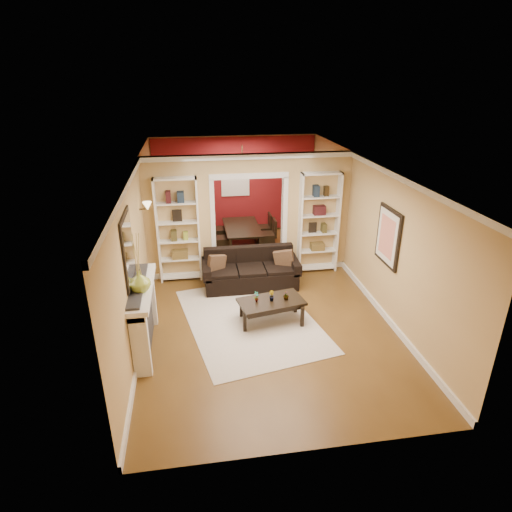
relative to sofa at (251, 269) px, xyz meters
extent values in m
plane|color=brown|center=(0.07, -0.45, -0.40)|extent=(8.00, 8.00, 0.00)
plane|color=white|center=(0.07, -0.45, 2.30)|extent=(8.00, 8.00, 0.00)
plane|color=tan|center=(0.07, 3.55, 0.95)|extent=(8.00, 0.00, 8.00)
plane|color=tan|center=(0.07, -4.45, 0.95)|extent=(8.00, 0.00, 8.00)
plane|color=tan|center=(-2.18, -0.45, 0.95)|extent=(0.00, 8.00, 8.00)
plane|color=tan|center=(2.32, -0.45, 0.95)|extent=(0.00, 8.00, 8.00)
cube|color=tan|center=(0.07, 0.75, 0.95)|extent=(4.50, 0.15, 2.70)
cube|color=maroon|center=(0.07, 3.52, 0.92)|extent=(4.44, 0.04, 2.64)
cube|color=#8CA5CC|center=(0.07, 3.48, 1.15)|extent=(0.78, 0.03, 0.98)
cube|color=beige|center=(-0.21, -1.36, -0.39)|extent=(2.78, 3.48, 0.01)
cube|color=black|center=(0.00, 0.00, 0.00)|extent=(2.04, 0.88, 0.80)
cube|color=brown|center=(-0.72, -0.02, 0.18)|extent=(0.40, 0.27, 0.39)
cube|color=brown|center=(0.72, -0.02, 0.20)|extent=(0.43, 0.26, 0.41)
cube|color=black|center=(0.17, -1.48, -0.18)|extent=(1.27, 0.85, 0.44)
imported|color=#336626|center=(-0.10, -1.48, 0.15)|extent=(0.13, 0.13, 0.21)
imported|color=#336626|center=(0.17, -1.48, 0.14)|extent=(0.11, 0.13, 0.19)
imported|color=#336626|center=(0.44, -1.48, 0.13)|extent=(0.14, 0.14, 0.18)
cube|color=white|center=(-1.48, 0.58, 0.75)|extent=(0.90, 0.30, 2.30)
cube|color=white|center=(1.62, 0.58, 0.75)|extent=(0.90, 0.30, 2.30)
cube|color=white|center=(-2.02, -1.95, 0.18)|extent=(0.32, 1.70, 1.16)
imported|color=#8FA434|center=(-2.02, -2.14, 0.93)|extent=(0.43, 0.43, 0.34)
cube|color=silver|center=(-2.16, -1.95, 1.40)|extent=(0.03, 0.95, 1.10)
cube|color=#FFE0A5|center=(-2.08, 0.10, 1.43)|extent=(0.18, 0.18, 0.22)
cube|color=black|center=(2.28, -1.45, 1.15)|extent=(0.04, 0.85, 1.05)
imported|color=black|center=(0.13, 2.27, -0.11)|extent=(1.62, 0.90, 0.57)
cube|color=black|center=(-0.42, 1.97, -0.02)|extent=(0.44, 0.44, 0.76)
cube|color=black|center=(0.68, 1.97, 0.02)|extent=(0.49, 0.49, 0.84)
cube|color=black|center=(-0.42, 2.57, 0.01)|extent=(0.48, 0.48, 0.82)
cube|color=black|center=(0.68, 2.57, 0.00)|extent=(0.51, 0.51, 0.80)
cube|color=#3B301B|center=(0.07, 2.25, 1.62)|extent=(0.50, 0.50, 0.30)
camera|label=1|loc=(-1.15, -8.17, 3.87)|focal=30.00mm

